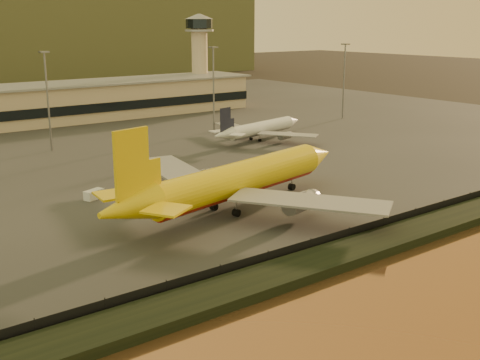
{
  "coord_description": "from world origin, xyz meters",
  "views": [
    {
      "loc": [
        -63.3,
        -71.85,
        32.8
      ],
      "look_at": [
        0.08,
        12.0,
        5.02
      ],
      "focal_mm": 45.0,
      "sensor_mm": 36.0,
      "label": 1
    }
  ],
  "objects": [
    {
      "name": "tarmac",
      "position": [
        0.0,
        95.0,
        0.1
      ],
      "size": [
        320.0,
        220.0,
        0.2
      ],
      "primitive_type": "cube",
      "color": "#2D2D2D",
      "rests_on": "ground"
    },
    {
      "name": "white_narrowbody_jet",
      "position": [
        42.63,
        58.92,
        3.4
      ],
      "size": [
        37.07,
        35.57,
        10.73
      ],
      "rotation": [
        0.0,
        0.0,
        0.22
      ],
      "color": "white",
      "rests_on": "tarmac"
    },
    {
      "name": "apron_light_masts",
      "position": [
        15.0,
        75.0,
        15.7
      ],
      "size": [
        152.2,
        12.2,
        25.4
      ],
      "color": "slate",
      "rests_on": "tarmac"
    },
    {
      "name": "dhl_cargo_jet",
      "position": [
        -1.69,
        10.6,
        5.48
      ],
      "size": [
        58.88,
        56.74,
        17.69
      ],
      "rotation": [
        0.0,
        0.0,
        0.21
      ],
      "color": "#E3BB0B",
      "rests_on": "tarmac"
    },
    {
      "name": "gse_vehicle_yellow",
      "position": [
        14.96,
        26.1,
        1.18
      ],
      "size": [
        4.77,
        3.28,
        1.96
      ],
      "primitive_type": "cube",
      "rotation": [
        0.0,
        0.0,
        0.33
      ],
      "color": "#E3BB0B",
      "rests_on": "tarmac"
    },
    {
      "name": "ground",
      "position": [
        0.0,
        0.0,
        0.0
      ],
      "size": [
        900.0,
        900.0,
        0.0
      ],
      "primitive_type": "plane",
      "color": "black",
      "rests_on": "ground"
    },
    {
      "name": "control_tower",
      "position": [
        70.0,
        131.0,
        21.66
      ],
      "size": [
        11.2,
        11.2,
        35.5
      ],
      "color": "#C6AA8A",
      "rests_on": "tarmac"
    },
    {
      "name": "embankment",
      "position": [
        0.0,
        -17.0,
        0.7
      ],
      "size": [
        320.0,
        7.0,
        1.4
      ],
      "primitive_type": "cube",
      "color": "black",
      "rests_on": "ground"
    },
    {
      "name": "perimeter_fence",
      "position": [
        0.0,
        -13.0,
        1.3
      ],
      "size": [
        300.0,
        0.05,
        2.2
      ],
      "primitive_type": "cube",
      "color": "black",
      "rests_on": "tarmac"
    },
    {
      "name": "gse_vehicle_white",
      "position": [
        -19.46,
        32.1,
        1.07
      ],
      "size": [
        4.26,
        3.09,
        1.75
      ],
      "primitive_type": "cube",
      "rotation": [
        0.0,
        0.0,
        0.39
      ],
      "color": "white",
      "rests_on": "tarmac"
    }
  ]
}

